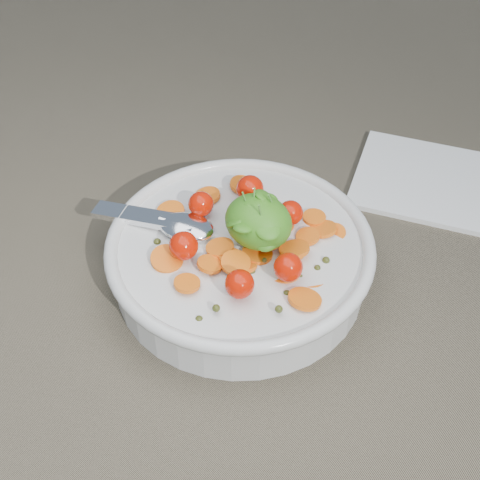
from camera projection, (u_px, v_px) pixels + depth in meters
The scene contains 3 objects.
ground at pixel (251, 265), 0.67m from camera, with size 6.00×6.00×0.00m, color #756A53.
bowl at pixel (240, 256), 0.63m from camera, with size 0.27×0.25×0.11m.
napkin at pixel (429, 181), 0.76m from camera, with size 0.16×0.14×0.01m, color white.
Camera 1 is at (0.27, -0.37, 0.48)m, focal length 50.00 mm.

